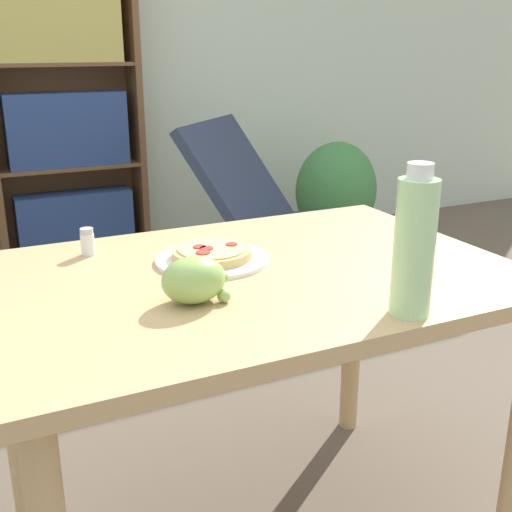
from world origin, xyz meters
The scene contains 9 objects.
wall_back centered at (0.00, 2.62, 1.30)m, with size 8.00×0.05×2.60m.
dining_table centered at (0.01, 0.00, 0.65)m, with size 1.17×0.81×0.76m.
pizza_on_plate centered at (-0.05, 0.10, 0.77)m, with size 0.27×0.27×0.04m.
grape_bunch centered at (-0.17, -0.12, 0.80)m, with size 0.14×0.10×0.09m.
drink_bottle centered at (0.17, -0.35, 0.89)m, with size 0.08×0.08×0.29m.
salt_shaker centered at (-0.30, 0.27, 0.79)m, with size 0.03×0.03×0.07m.
lounge_chair_far centered at (0.83, 1.55, 0.29)m, with size 0.94×1.00×0.88m.
bookshelf centered at (0.03, 2.47, 0.81)m, with size 0.83×0.25×1.71m.
potted_plant_floor centered at (1.55, 2.05, 0.35)m, with size 0.52×0.44×0.68m.
Camera 1 is at (-0.57, -1.23, 1.25)m, focal length 45.00 mm.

